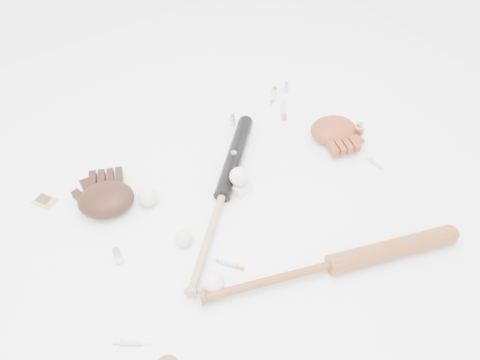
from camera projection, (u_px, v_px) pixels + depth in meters
bat_dark at (222, 195)px, 1.87m from camera, size 0.74×0.69×0.07m
bat_wood at (332, 265)px, 1.66m from camera, size 0.98×0.39×0.07m
glove_dark at (106, 199)px, 1.84m from camera, size 0.35×0.35×0.10m
glove_tan at (333, 130)px, 2.11m from camera, size 0.32×0.32×0.09m
trading_card at (45, 201)px, 1.89m from camera, size 0.10×0.10×0.00m
pedestal at (239, 186)px, 1.92m from camera, size 0.09×0.09×0.04m
baseball_on_pedestal at (239, 176)px, 1.87m from camera, size 0.08×0.08×0.08m
baseball_left at (184, 238)px, 1.73m from camera, size 0.07×0.07×0.07m
baseball_upper at (148, 197)px, 1.86m from camera, size 0.08×0.08×0.08m
baseball_mid at (213, 283)px, 1.60m from camera, size 0.08×0.08×0.08m
syringe_0 at (131, 343)px, 1.50m from camera, size 0.12×0.10×0.02m
syringe_1 at (228, 263)px, 1.69m from camera, size 0.10×0.13×0.02m
syringe_2 at (284, 110)px, 2.26m from camera, size 0.12×0.15×0.02m
syringe_3 at (376, 164)px, 2.02m from camera, size 0.04×0.13×0.02m
syringe_4 at (273, 96)px, 2.33m from camera, size 0.13×0.13×0.02m
vial_0 at (286, 87)px, 2.35m from camera, size 0.02×0.02×0.06m
vial_1 at (232, 120)px, 2.18m from camera, size 0.03×0.03×0.06m
vial_2 at (234, 159)px, 2.00m from camera, size 0.03×0.03×0.08m
vial_3 at (359, 131)px, 2.12m from camera, size 0.04×0.04×0.08m
vial_4 at (118, 256)px, 1.68m from camera, size 0.03×0.03×0.08m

